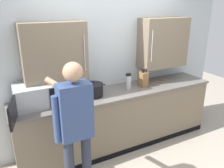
# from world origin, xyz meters

# --- Properties ---
(ground_plane) EXTENTS (9.19, 9.19, 0.00)m
(ground_plane) POSITION_xyz_m (0.00, 0.00, 0.00)
(ground_plane) COLOR #9E9384
(back_wall_tiled) EXTENTS (4.29, 0.44, 2.89)m
(back_wall_tiled) POSITION_xyz_m (0.00, 0.98, 1.48)
(back_wall_tiled) COLOR #B2BCC1
(back_wall_tiled) RESTS_ON ground_plane
(counter_unit) EXTENTS (3.16, 0.63, 0.94)m
(counter_unit) POSITION_xyz_m (0.00, 0.68, 0.47)
(counter_unit) COLOR #756651
(counter_unit) RESTS_ON ground_plane
(microwave_oven) EXTENTS (0.66, 0.77, 0.28)m
(microwave_oven) POSITION_xyz_m (-1.22, 0.71, 1.08)
(microwave_oven) COLOR #B7BABF
(microwave_oven) RESTS_ON counter_unit
(knife_block) EXTENTS (0.11, 0.15, 0.31)m
(knife_block) POSITION_xyz_m (0.43, 0.69, 1.06)
(knife_block) COLOR brown
(knife_block) RESTS_ON counter_unit
(stock_pot) EXTENTS (0.40, 0.30, 0.21)m
(stock_pot) POSITION_xyz_m (-0.43, 0.69, 1.03)
(stock_pot) COLOR black
(stock_pot) RESTS_ON counter_unit
(thermos_flask) EXTENTS (0.08, 0.08, 0.25)m
(thermos_flask) POSITION_xyz_m (0.17, 0.69, 1.06)
(thermos_flask) COLOR #B7BABF
(thermos_flask) RESTS_ON counter_unit
(wooden_spoon) EXTENTS (0.20, 0.22, 0.02)m
(wooden_spoon) POSITION_xyz_m (0.85, 0.75, 0.95)
(wooden_spoon) COLOR #A37547
(wooden_spoon) RESTS_ON counter_unit
(person_figure) EXTENTS (0.44, 0.57, 1.66)m
(person_figure) POSITION_xyz_m (-0.95, -0.05, 0.99)
(person_figure) COLOR #282D3D
(person_figure) RESTS_ON ground_plane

